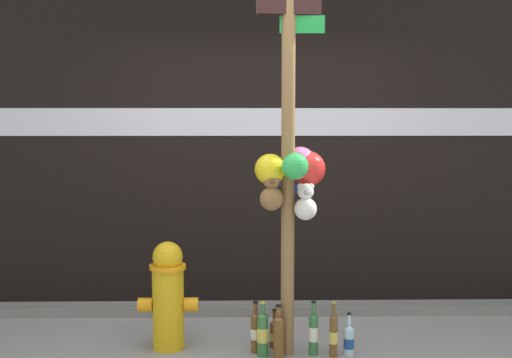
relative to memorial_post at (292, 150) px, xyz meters
The scene contains 12 objects.
building_wall 1.47m from the memorial_post, 97.88° to the left, with size 10.00×0.21×3.48m.
curb_strip 1.69m from the memorial_post, 102.54° to the left, with size 8.00×0.12×0.08m, color slate.
memorial_post is the anchor object (origin of this frame).
fire_hydrant 1.39m from the memorial_post, behind, with size 0.44×0.27×0.79m.
bottle_0 1.34m from the memorial_post, 14.51° to the right, with size 0.06×0.06×0.40m.
bottle_1 1.31m from the memorial_post, 135.05° to the right, with size 0.08×0.08×0.38m.
bottle_2 1.34m from the memorial_post, behind, with size 0.07×0.07×0.37m.
bottle_3 1.32m from the memorial_post, 12.80° to the right, with size 0.07×0.07×0.39m.
bottle_4 1.42m from the memorial_post, ahead, with size 0.07×0.07×0.30m.
bottle_5 1.32m from the memorial_post, 164.66° to the right, with size 0.08×0.08×0.40m.
bottle_6 1.37m from the memorial_post, 134.55° to the left, with size 0.07×0.07×0.29m.
litter_2 1.60m from the memorial_post, 104.59° to the left, with size 0.13×0.11×0.01m, color #8C99B2.
Camera 1 is at (-0.14, -4.07, 1.69)m, focal length 44.83 mm.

